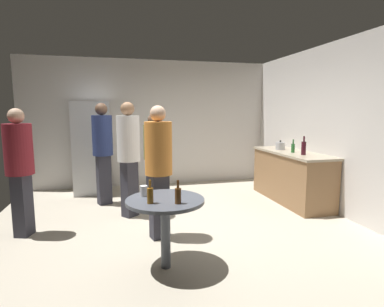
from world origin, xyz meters
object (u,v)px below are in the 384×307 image
(foreground_table, at_px, (165,209))
(person_in_orange_shirt, at_px, (159,162))
(refrigerator, at_px, (92,148))
(person_in_white_shirt, at_px, (129,150))
(beer_bottle_amber, at_px, (150,195))
(kettle, at_px, (280,146))
(plastic_cup_white, at_px, (144,191))
(beer_bottle_on_counter, at_px, (293,148))
(wine_bottle_on_counter, at_px, (304,148))
(person_in_navy_shirt, at_px, (103,146))
(beer_bottle_brown, at_px, (178,195))
(person_in_olive_shirt, at_px, (153,151))
(person_in_maroon_shirt, at_px, (19,163))

(foreground_table, height_order, person_in_orange_shirt, person_in_orange_shirt)
(refrigerator, relative_size, person_in_white_shirt, 1.03)
(beer_bottle_amber, distance_m, person_in_white_shirt, 1.84)
(refrigerator, height_order, kettle, refrigerator)
(plastic_cup_white, bearing_deg, foreground_table, -39.04)
(beer_bottle_on_counter, xyz_separation_m, person_in_white_shirt, (-2.81, -0.03, 0.05))
(wine_bottle_on_counter, height_order, beer_bottle_on_counter, wine_bottle_on_counter)
(person_in_navy_shirt, bearing_deg, plastic_cup_white, -8.85)
(refrigerator, relative_size, plastic_cup_white, 16.36)
(kettle, xyz_separation_m, beer_bottle_on_counter, (0.00, -0.42, 0.01))
(beer_bottle_amber, relative_size, plastic_cup_white, 2.09)
(beer_bottle_amber, bearing_deg, person_in_navy_shirt, 101.54)
(person_in_navy_shirt, bearing_deg, beer_bottle_amber, -9.27)
(person_in_orange_shirt, height_order, person_in_white_shirt, person_in_white_shirt)
(plastic_cup_white, distance_m, person_in_orange_shirt, 0.69)
(beer_bottle_on_counter, relative_size, foreground_table, 0.29)
(refrigerator, relative_size, wine_bottle_on_counter, 5.81)
(wine_bottle_on_counter, height_order, person_in_white_shirt, person_in_white_shirt)
(refrigerator, bearing_deg, beer_bottle_amber, -77.52)
(plastic_cup_white, bearing_deg, person_in_white_shirt, 93.07)
(plastic_cup_white, height_order, person_in_orange_shirt, person_in_orange_shirt)
(beer_bottle_brown, height_order, person_in_orange_shirt, person_in_orange_shirt)
(foreground_table, distance_m, beer_bottle_amber, 0.27)
(beer_bottle_brown, bearing_deg, plastic_cup_white, 130.46)
(wine_bottle_on_counter, xyz_separation_m, person_in_olive_shirt, (-2.36, 0.97, -0.11))
(wine_bottle_on_counter, bearing_deg, kettle, 90.62)
(beer_bottle_amber, height_order, person_in_maroon_shirt, person_in_maroon_shirt)
(beer_bottle_amber, bearing_deg, foreground_table, 34.68)
(beer_bottle_brown, height_order, person_in_navy_shirt, person_in_navy_shirt)
(person_in_orange_shirt, xyz_separation_m, person_in_olive_shirt, (0.13, 1.64, -0.08))
(person_in_white_shirt, bearing_deg, wine_bottle_on_counter, 45.20)
(beer_bottle_amber, distance_m, person_in_orange_shirt, 0.92)
(refrigerator, height_order, beer_bottle_brown, refrigerator)
(beer_bottle_on_counter, relative_size, person_in_orange_shirt, 0.14)
(beer_bottle_on_counter, bearing_deg, beer_bottle_amber, -145.35)
(wine_bottle_on_counter, xyz_separation_m, person_in_white_shirt, (-2.82, 0.27, 0.01))
(beer_bottle_amber, bearing_deg, person_in_maroon_shirt, 137.29)
(person_in_navy_shirt, bearing_deg, refrigerator, 174.38)
(beer_bottle_brown, bearing_deg, person_in_white_shirt, 101.31)
(beer_bottle_on_counter, xyz_separation_m, beer_bottle_amber, (-2.69, -1.86, -0.17))
(kettle, distance_m, beer_bottle_on_counter, 0.42)
(kettle, relative_size, person_in_navy_shirt, 0.14)
(kettle, height_order, person_in_orange_shirt, person_in_orange_shirt)
(refrigerator, height_order, beer_bottle_on_counter, refrigerator)
(foreground_table, bearing_deg, person_in_navy_shirt, 105.61)
(foreground_table, xyz_separation_m, beer_bottle_brown, (0.10, -0.19, 0.19))
(kettle, bearing_deg, beer_bottle_brown, -135.92)
(beer_bottle_on_counter, bearing_deg, refrigerator, 155.32)
(person_in_navy_shirt, distance_m, person_in_olive_shirt, 0.87)
(beer_bottle_on_counter, xyz_separation_m, beer_bottle_brown, (-2.43, -1.93, -0.17))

